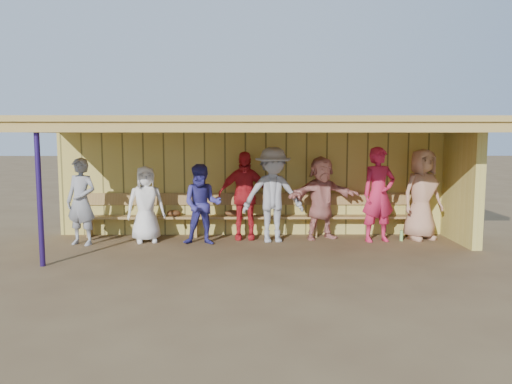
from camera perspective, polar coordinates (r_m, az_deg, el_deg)
ground at (r=9.86m, az=0.02°, el=-6.31°), size 90.00×90.00×0.00m
player_a at (r=10.52m, az=-19.35°, el=-1.04°), size 0.73×0.59×1.74m
player_b at (r=10.45m, az=-12.48°, el=-1.36°), size 0.88×0.70×1.57m
player_c at (r=10.02m, az=-6.18°, el=-1.43°), size 0.80×0.64×1.62m
player_d at (r=10.50m, az=-1.39°, el=-0.40°), size 1.08×0.45×1.85m
player_e at (r=10.21m, az=1.95°, el=-0.32°), size 1.34×0.89×1.94m
player_f at (r=10.61m, az=7.49°, el=-0.65°), size 1.70×1.02×1.75m
player_g at (r=10.54m, az=13.83°, el=-0.28°), size 0.80×0.61×1.95m
player_h at (r=11.01m, az=18.43°, el=-0.26°), size 1.08×0.89×1.91m
dugout_structure at (r=10.32m, az=2.15°, el=3.77°), size 8.80×3.20×2.50m
bench at (r=10.85m, az=-0.04°, el=-2.29°), size 7.60×0.34×0.93m
dugout_equipment at (r=10.73m, az=-0.68°, el=-2.59°), size 5.61×0.62×0.80m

